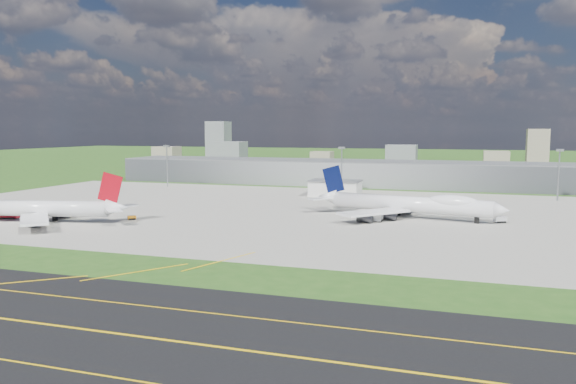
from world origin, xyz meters
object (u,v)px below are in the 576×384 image
(airliner_red_twin, at_px, (40,209))
(van_white_far, at_px, (500,220))
(fire_truck, at_px, (7,214))
(van_white_near, at_px, (379,218))
(tug_yellow, at_px, (132,218))
(airliner_blue_quad, at_px, (410,204))

(airliner_red_twin, height_order, van_white_far, airliner_red_twin)
(fire_truck, distance_m, van_white_near, 147.50)
(airliner_red_twin, relative_size, fire_truck, 7.30)
(fire_truck, xyz_separation_m, tug_yellow, (49.01, 12.90, -1.15))
(van_white_near, xyz_separation_m, van_white_far, (44.50, 10.97, -0.21))
(fire_truck, bearing_deg, airliner_red_twin, -26.27)
(fire_truck, bearing_deg, tug_yellow, -1.44)
(airliner_red_twin, relative_size, van_white_far, 14.07)
(tug_yellow, relative_size, van_white_far, 0.69)
(fire_truck, height_order, van_white_far, fire_truck)
(airliner_red_twin, xyz_separation_m, airliner_blue_quad, (133.02, 54.65, 0.42))
(van_white_far, bearing_deg, tug_yellow, 166.94)
(airliner_blue_quad, bearing_deg, fire_truck, -150.22)
(van_white_near, height_order, van_white_far, van_white_near)
(airliner_red_twin, distance_m, van_white_near, 129.87)
(airliner_blue_quad, distance_m, van_white_far, 34.27)
(airliner_red_twin, relative_size, tug_yellow, 20.40)
(airliner_red_twin, distance_m, tug_yellow, 33.94)
(airliner_blue_quad, relative_size, tug_yellow, 22.26)
(airliner_blue_quad, relative_size, fire_truck, 7.96)
(tug_yellow, height_order, van_white_far, van_white_far)
(fire_truck, height_order, van_white_near, fire_truck)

